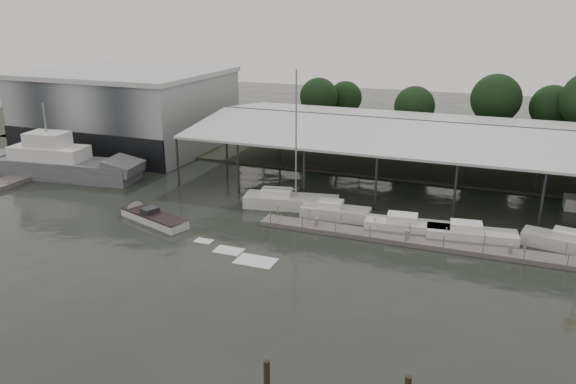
% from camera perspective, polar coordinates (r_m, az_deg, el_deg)
% --- Properties ---
extents(ground, '(200.00, 200.00, 0.00)m').
position_cam_1_polar(ground, '(43.62, -8.92, -7.29)').
color(ground, '#242921').
rests_on(ground, ground).
extents(land_strip_far, '(140.00, 30.00, 0.30)m').
position_cam_1_polar(land_strip_far, '(80.63, 6.04, 4.90)').
color(land_strip_far, '#383E2E').
rests_on(land_strip_far, ground).
extents(land_strip_west, '(20.00, 40.00, 0.30)m').
position_cam_1_polar(land_strip_west, '(89.71, -21.80, 5.06)').
color(land_strip_west, '#383E2E').
rests_on(land_strip_west, ground).
extents(storage_warehouse, '(24.50, 20.50, 10.50)m').
position_cam_1_polar(storage_warehouse, '(81.07, -15.92, 8.13)').
color(storage_warehouse, '#9CA0A6').
rests_on(storage_warehouse, ground).
extents(covered_boat_shed, '(58.24, 24.00, 6.96)m').
position_cam_1_polar(covered_boat_shed, '(63.14, 17.85, 5.98)').
color(covered_boat_shed, silver).
rests_on(covered_boat_shed, ground).
extents(trawler_dock, '(3.00, 18.00, 0.50)m').
position_cam_1_polar(trawler_dock, '(71.78, -24.39, 1.77)').
color(trawler_dock, slate).
rests_on(trawler_dock, ground).
extents(floating_dock, '(28.00, 2.00, 1.40)m').
position_cam_1_polar(floating_dock, '(47.83, 13.21, -4.93)').
color(floating_dock, slate).
rests_on(floating_dock, ground).
extents(grey_trawler, '(19.57, 6.52, 8.84)m').
position_cam_1_polar(grey_trawler, '(69.30, -22.14, 2.66)').
color(grey_trawler, slate).
rests_on(grey_trawler, ground).
extents(white_sailboat, '(9.41, 4.18, 13.52)m').
position_cam_1_polar(white_sailboat, '(54.66, 0.16, -0.93)').
color(white_sailboat, silver).
rests_on(white_sailboat, ground).
extents(speedboat_underway, '(18.47, 7.85, 2.00)m').
position_cam_1_polar(speedboat_underway, '(53.01, -13.86, -2.43)').
color(speedboat_underway, silver).
rests_on(speedboat_underway, ground).
extents(moored_cruiser_0, '(6.45, 2.54, 1.70)m').
position_cam_1_polar(moored_cruiser_0, '(52.20, 4.78, -2.00)').
color(moored_cruiser_0, silver).
rests_on(moored_cruiser_0, ground).
extents(moored_cruiser_1, '(7.48, 2.88, 1.70)m').
position_cam_1_polar(moored_cruiser_1, '(49.72, 11.98, -3.42)').
color(moored_cruiser_1, silver).
rests_on(moored_cruiser_1, ground).
extents(moored_cruiser_2, '(7.51, 3.06, 1.70)m').
position_cam_1_polar(moored_cruiser_2, '(49.27, 18.07, -4.16)').
color(moored_cruiser_2, silver).
rests_on(moored_cruiser_2, ground).
extents(horizon_tree_line, '(66.40, 12.14, 11.22)m').
position_cam_1_polar(horizon_tree_line, '(81.79, 23.77, 7.96)').
color(horizon_tree_line, black).
rests_on(horizon_tree_line, ground).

